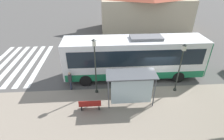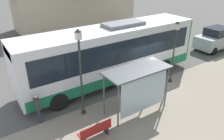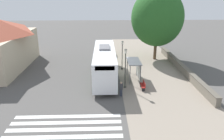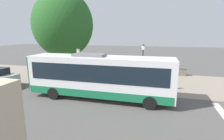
# 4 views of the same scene
# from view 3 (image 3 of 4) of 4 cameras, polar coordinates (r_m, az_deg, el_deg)

# --- Properties ---
(ground_plane) EXTENTS (120.00, 120.00, 0.00)m
(ground_plane) POSITION_cam_3_polar(r_m,az_deg,el_deg) (29.20, 1.63, -0.59)
(ground_plane) COLOR #514F4C
(ground_plane) RESTS_ON ground
(sidewalk_plaza) EXTENTS (9.00, 44.00, 0.02)m
(sidewalk_plaza) POSITION_cam_3_polar(r_m,az_deg,el_deg) (29.81, 10.30, -0.46)
(sidewalk_plaza) COLOR gray
(sidewalk_plaza) RESTS_ON ground
(crosswalk_stripes) EXTENTS (9.00, 5.25, 0.01)m
(crosswalk_stripes) POSITION_cam_3_polar(r_m,az_deg,el_deg) (17.54, -12.62, -15.80)
(crosswalk_stripes) COLOR silver
(crosswalk_stripes) RESTS_ON ground
(stone_wall) EXTENTS (0.60, 20.00, 1.03)m
(stone_wall) POSITION_cam_3_polar(r_m,az_deg,el_deg) (30.77, 17.74, 0.54)
(stone_wall) COLOR #6B6356
(stone_wall) RESTS_ON ground
(background_building) EXTENTS (6.61, 13.98, 6.81)m
(background_building) POSITION_cam_3_polar(r_m,az_deg,el_deg) (33.50, -27.00, 6.16)
(background_building) COLOR #C6B293
(background_building) RESTS_ON ground
(bus) EXTENTS (2.68, 11.89, 3.77)m
(bus) POSITION_cam_3_polar(r_m,az_deg,el_deg) (26.79, -1.93, 1.95)
(bus) COLOR white
(bus) RESTS_ON ground
(bus_shelter) EXTENTS (1.50, 3.43, 2.40)m
(bus_shelter) POSITION_cam_3_polar(r_m,az_deg,el_deg) (26.23, 6.01, 1.53)
(bus_shelter) COLOR #515459
(bus_shelter) RESTS_ON ground
(pedestrian) EXTENTS (0.34, 0.22, 1.59)m
(pedestrian) POSITION_cam_3_polar(r_m,az_deg,el_deg) (22.20, 2.39, -4.69)
(pedestrian) COLOR #2D3347
(pedestrian) RESTS_ON ground
(bench) EXTENTS (0.40, 1.51, 0.88)m
(bench) POSITION_cam_3_polar(r_m,az_deg,el_deg) (24.20, 8.11, -3.94)
(bench) COLOR maroon
(bench) RESTS_ON ground
(street_lamp_near) EXTENTS (0.28, 0.28, 4.02)m
(street_lamp_near) POSITION_cam_3_polar(r_m,az_deg,el_deg) (29.65, 2.69, 4.56)
(street_lamp_near) COLOR #2D332D
(street_lamp_near) RESTS_ON ground
(street_lamp_far) EXTENTS (0.28, 0.28, 4.48)m
(street_lamp_far) POSITION_cam_3_polar(r_m,az_deg,el_deg) (23.56, 3.51, 1.24)
(street_lamp_far) COLOR #2D332D
(street_lamp_far) RESTS_ON ground
(shade_tree) EXTENTS (7.86, 7.86, 10.85)m
(shade_tree) POSITION_cam_3_polar(r_m,az_deg,el_deg) (34.45, 11.75, 13.24)
(shade_tree) COLOR brown
(shade_tree) RESTS_ON ground
(parked_car_behind_bus) EXTENTS (1.94, 4.00, 1.98)m
(parked_car_behind_bus) POSITION_cam_3_polar(r_m,az_deg,el_deg) (37.74, -1.54, 5.57)
(parked_car_behind_bus) COLOR #9EA0A8
(parked_car_behind_bus) RESTS_ON ground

